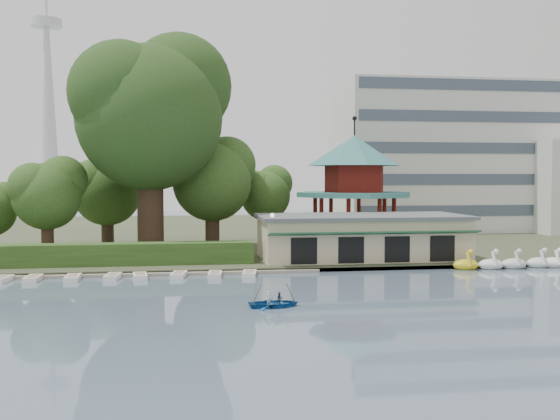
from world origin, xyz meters
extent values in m
plane|color=slate|center=(0.00, 0.00, 0.00)|extent=(220.00, 220.00, 0.00)
cube|color=#424930|center=(0.00, 52.00, 0.20)|extent=(220.00, 70.00, 0.40)
cube|color=gray|center=(0.00, 17.30, 0.15)|extent=(220.00, 0.60, 0.30)
cube|color=gray|center=(-12.00, 17.20, 0.12)|extent=(34.00, 1.60, 0.24)
cube|color=beige|center=(10.00, 22.00, 2.20)|extent=(18.00, 8.00, 3.60)
cube|color=#595B5E|center=(10.00, 22.00, 4.15)|extent=(18.60, 8.60, 0.30)
cube|color=#194C2D|center=(10.00, 17.70, 3.00)|extent=(18.00, 1.59, 0.45)
cylinder|color=beige|center=(12.00, 32.00, 1.00)|extent=(10.40, 10.40, 1.20)
cylinder|color=#33756F|center=(12.00, 32.00, 5.85)|extent=(12.40, 12.40, 0.50)
cylinder|color=maroon|center=(12.00, 32.00, 7.50)|extent=(6.40, 6.40, 2.80)
cone|color=#33756F|center=(12.00, 32.00, 10.50)|extent=(10.00, 10.00, 3.20)
cylinder|color=black|center=(12.00, 32.00, 13.00)|extent=(0.16, 0.16, 1.80)
cube|color=silver|center=(30.00, 50.00, 10.40)|extent=(30.00, 14.00, 20.00)
cone|color=silver|center=(-42.00, 140.00, 30.00)|extent=(6.00, 6.00, 60.00)
cylinder|color=silver|center=(-42.00, 140.00, 48.00)|extent=(8.00, 8.00, 2.00)
cube|color=#33541F|center=(-15.00, 20.50, 1.30)|extent=(30.00, 2.00, 1.80)
cylinder|color=black|center=(1.50, 19.00, 2.40)|extent=(0.12, 0.12, 4.00)
sphere|color=beige|center=(1.50, 19.00, 4.50)|extent=(0.36, 0.36, 0.36)
cylinder|color=#3A281C|center=(-9.00, 28.00, 5.60)|extent=(2.48, 2.48, 10.39)
sphere|color=#284519|center=(-9.00, 28.00, 13.29)|extent=(13.76, 13.76, 13.76)
sphere|color=#284519|center=(-6.25, 30.06, 16.61)|extent=(10.32, 10.32, 10.32)
sphere|color=#284519|center=(-11.41, 26.62, 15.36)|extent=(9.63, 9.63, 9.63)
cylinder|color=#3A281C|center=(-18.00, 26.00, 2.64)|extent=(1.08, 1.08, 4.48)
sphere|color=#33541F|center=(-18.00, 26.00, 5.96)|extent=(6.03, 6.03, 6.03)
sphere|color=#33541F|center=(-16.79, 26.90, 7.40)|extent=(4.52, 4.52, 4.52)
sphere|color=#33541F|center=(-19.05, 25.40, 6.86)|extent=(4.22, 4.22, 4.22)
sphere|color=#33541F|center=(-23.05, 30.71, 5.49)|extent=(3.56, 3.56, 3.56)
cylinder|color=#3A281C|center=(-3.00, 32.00, 3.14)|extent=(1.45, 1.45, 5.47)
sphere|color=#33541F|center=(-3.00, 32.00, 7.18)|extent=(8.07, 8.07, 8.07)
sphere|color=#33541F|center=(-1.39, 33.21, 8.93)|extent=(6.05, 6.05, 6.05)
sphere|color=#33541F|center=(-4.41, 31.19, 8.28)|extent=(5.65, 5.65, 5.65)
cylinder|color=#3A281C|center=(3.00, 36.00, 2.52)|extent=(0.99, 0.99, 4.23)
sphere|color=#33541F|center=(3.00, 36.00, 5.65)|extent=(5.51, 5.51, 5.51)
sphere|color=#33541F|center=(4.10, 36.83, 7.00)|extent=(4.13, 4.13, 4.13)
sphere|color=#33541F|center=(2.04, 35.45, 6.49)|extent=(3.86, 3.86, 3.86)
cylinder|color=#3A281C|center=(-14.00, 36.00, 2.71)|extent=(1.30, 1.30, 4.63)
sphere|color=#33541F|center=(-14.00, 36.00, 6.14)|extent=(7.23, 7.23, 7.23)
sphere|color=#33541F|center=(-12.55, 37.08, 7.62)|extent=(5.42, 5.42, 5.42)
sphere|color=#33541F|center=(-15.27, 35.28, 7.07)|extent=(5.06, 5.06, 5.06)
ellipsoid|color=yellow|center=(17.47, 16.59, 0.35)|extent=(2.16, 1.44, 0.99)
cylinder|color=yellow|center=(17.47, 16.04, 0.90)|extent=(0.26, 0.79, 1.29)
sphere|color=yellow|center=(17.47, 15.74, 1.55)|extent=(0.44, 0.44, 0.44)
ellipsoid|color=white|center=(19.66, 16.49, 0.35)|extent=(2.16, 1.44, 0.99)
cylinder|color=white|center=(19.66, 15.94, 0.90)|extent=(0.26, 0.79, 1.29)
sphere|color=white|center=(19.66, 15.64, 1.55)|extent=(0.44, 0.44, 0.44)
ellipsoid|color=silver|center=(21.71, 16.48, 0.35)|extent=(2.16, 1.44, 0.99)
cylinder|color=silver|center=(21.71, 15.93, 0.90)|extent=(0.26, 0.79, 1.29)
sphere|color=silver|center=(21.71, 15.63, 1.55)|extent=(0.44, 0.44, 0.44)
ellipsoid|color=silver|center=(24.15, 16.76, 0.35)|extent=(2.16, 1.44, 0.99)
cylinder|color=silver|center=(24.15, 16.21, 0.90)|extent=(0.26, 0.79, 1.29)
sphere|color=silver|center=(24.15, 15.91, 1.55)|extent=(0.44, 0.44, 0.44)
ellipsoid|color=white|center=(25.44, 16.63, 0.35)|extent=(2.16, 1.44, 0.99)
cylinder|color=white|center=(25.44, 16.08, 0.90)|extent=(0.26, 0.79, 1.29)
sphere|color=white|center=(25.44, 15.78, 1.55)|extent=(0.44, 0.44, 0.44)
cube|color=white|center=(-19.03, 15.61, 0.18)|extent=(1.26, 2.40, 0.36)
cube|color=white|center=(-16.85, 15.68, 0.18)|extent=(1.04, 2.32, 0.36)
cube|color=white|center=(-14.00, 15.62, 0.18)|extent=(1.06, 2.33, 0.36)
cube|color=white|center=(-11.11, 15.76, 0.18)|extent=(1.19, 2.38, 0.36)
cube|color=white|center=(-9.08, 15.67, 0.18)|extent=(1.27, 2.40, 0.36)
cube|color=white|center=(-6.18, 15.93, 0.18)|extent=(1.34, 2.43, 0.36)
cube|color=white|center=(-3.42, 15.67, 0.18)|extent=(1.19, 2.38, 0.36)
cube|color=white|center=(-0.75, 15.61, 0.18)|extent=(1.34, 2.42, 0.36)
imported|color=#1A5692|center=(-0.41, 3.93, 0.44)|extent=(4.42, 3.30, 0.87)
imported|color=white|center=(-0.71, 4.13, 0.51)|extent=(0.32, 0.22, 0.83)
imported|color=#2B3444|center=(-0.11, 3.73, 0.50)|extent=(0.41, 0.33, 0.80)
cylinder|color=#3A281C|center=(-1.61, 3.93, 0.35)|extent=(0.94, 0.29, 2.01)
cylinder|color=#3A281C|center=(0.79, 3.93, 0.35)|extent=(0.94, 0.29, 2.01)
camera|label=1|loc=(-5.35, -32.31, 7.68)|focal=40.00mm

